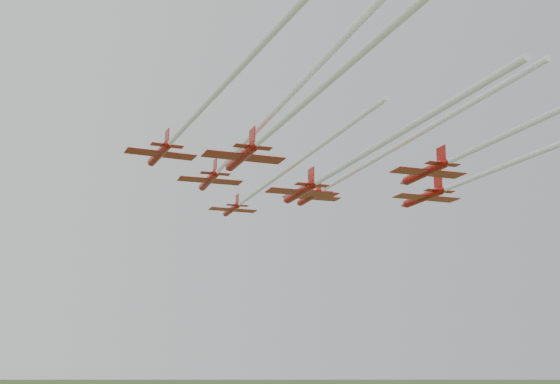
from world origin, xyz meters
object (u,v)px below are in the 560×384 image
jet_row3_mid (335,172)px  jet_row4_left (297,109)px  jet_lead (262,188)px  jet_row2_right (351,173)px  jet_row3_left (201,110)px  jet_row4_right (510,133)px  jet_row3_right (503,166)px  jet_row2_left (243,145)px

jet_row3_mid → jet_row4_left: 22.90m
jet_lead → jet_row2_right: size_ratio=0.99×
jet_row3_left → jet_row4_right: 30.58m
jet_row3_right → jet_row4_left: bearing=-157.4°
jet_row2_right → jet_row3_mid: (-9.31, -8.31, -3.01)m
jet_row3_mid → jet_row4_left: size_ratio=0.83×
jet_row3_mid → jet_row4_left: jet_row3_mid is taller
jet_row2_left → jet_row3_mid: (9.56, -5.66, -3.23)m
jet_row2_left → jet_row2_right: jet_row2_left is taller
jet_row2_right → jet_row3_left: (-29.52, -12.64, -0.44)m
jet_row2_left → jet_row3_right: bearing=-14.6°
jet_lead → jet_row3_mid: size_ratio=1.16×
jet_row2_right → jet_row4_right: 31.60m
jet_lead → jet_row4_left: (-19.65, -38.09, -3.05)m
jet_lead → jet_row4_left: bearing=-103.7°
jet_row2_left → jet_row3_right: size_ratio=0.97×
jet_row4_right → jet_row2_right: bearing=94.1°
jet_row4_left → jet_row2_left: bearing=84.9°
jet_row3_right → jet_row4_right: (-14.35, -12.67, -1.71)m
jet_row2_left → jet_row4_right: size_ratio=1.11×
jet_row4_right → jet_row3_left: bearing=156.7°
jet_row2_right → jet_row3_right: size_ratio=0.88×
jet_row3_left → jet_row3_mid: size_ratio=1.22×
jet_row3_left → jet_row4_left: bearing=-62.4°
jet_row2_right → jet_lead: bearing=128.0°
jet_row2_left → jet_row3_mid: jet_row2_left is taller
jet_row2_left → jet_row4_left: jet_row2_left is taller
jet_lead → jet_row4_right: 44.91m
jet_lead → jet_row2_left: jet_row2_left is taller
jet_row3_left → jet_row3_mid: (20.21, 4.33, -2.57)m
jet_row3_mid → jet_lead: bearing=95.1°
jet_row3_right → jet_row4_left: size_ratio=1.10×
jet_row2_left → jet_row4_right: 31.64m
jet_row3_right → jet_row3_mid: bearing=164.4°
jet_row4_left → jet_row4_right: jet_row4_left is taller
jet_row2_right → jet_row4_left: 35.51m
jet_row3_mid → jet_row3_right: (18.42, -9.98, 1.11)m
jet_row3_right → jet_row3_left: bearing=-175.4°
jet_row3_mid → jet_row3_right: bearing=-15.1°
jet_lead → jet_row3_mid: bearing=-84.7°
jet_lead → jet_row2_left: bearing=-114.3°
jet_lead → jet_row4_left: 42.96m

